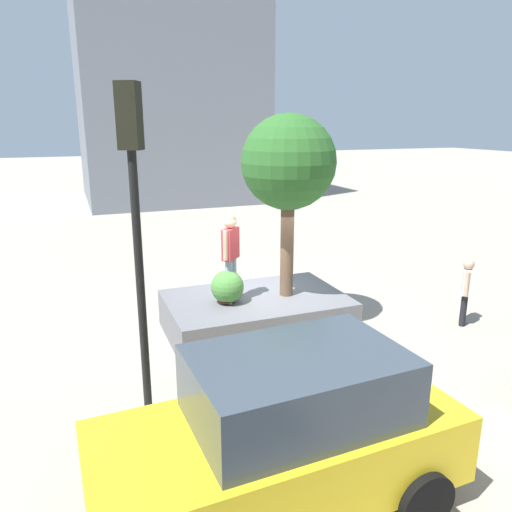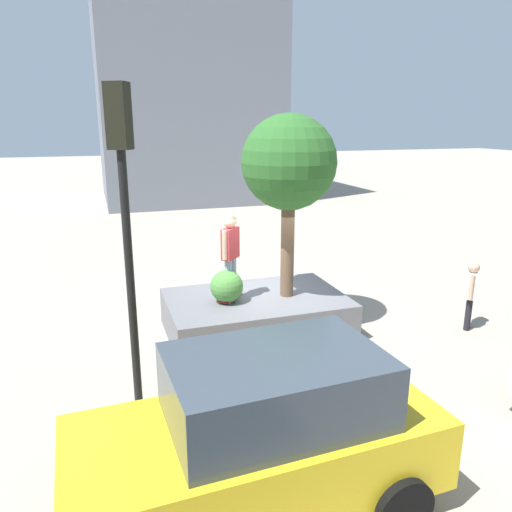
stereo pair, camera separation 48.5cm
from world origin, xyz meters
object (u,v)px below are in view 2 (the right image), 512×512
object	(u,v)px
planter_ledge	(256,314)
skateboarder	(230,250)
skateboard	(231,297)
taxi_cab	(263,435)
pedestrian_crossing	(471,291)
traffic_light_corner	(125,204)
plaza_tree	(289,164)

from	to	relation	value
planter_ledge	skateboarder	distance (m)	1.55
skateboard	taxi_cab	size ratio (longest dim) A/B	0.18
pedestrian_crossing	taxi_cab	bearing A→B (deg)	30.43
taxi_cab	traffic_light_corner	distance (m)	3.49
pedestrian_crossing	skateboarder	bearing A→B (deg)	-14.97
taxi_cab	traffic_light_corner	world-z (taller)	traffic_light_corner
skateboarder	traffic_light_corner	size ratio (longest dim) A/B	0.35
traffic_light_corner	pedestrian_crossing	distance (m)	7.61
traffic_light_corner	skateboard	bearing A→B (deg)	-130.73
traffic_light_corner	skateboarder	bearing A→B (deg)	-130.73
taxi_cab	pedestrian_crossing	distance (m)	6.88
skateboard	traffic_light_corner	world-z (taller)	traffic_light_corner
plaza_tree	traffic_light_corner	bearing A→B (deg)	35.28
skateboard	skateboarder	xyz separation A→B (m)	(-0.00, -0.00, 1.01)
traffic_light_corner	pedestrian_crossing	world-z (taller)	traffic_light_corner
skateboarder	planter_ledge	bearing A→B (deg)	176.93
plaza_tree	pedestrian_crossing	size ratio (longest dim) A/B	2.48
plaza_tree	taxi_cab	distance (m)	5.76
planter_ledge	pedestrian_crossing	distance (m)	4.64
taxi_cab	pedestrian_crossing	size ratio (longest dim) A/B	2.80
taxi_cab	pedestrian_crossing	bearing A→B (deg)	-149.57
plaza_tree	traffic_light_corner	distance (m)	4.10
planter_ledge	skateboarder	size ratio (longest dim) A/B	2.17
skateboarder	traffic_light_corner	world-z (taller)	traffic_light_corner
skateboarder	taxi_cab	distance (m)	4.98
plaza_tree	skateboarder	bearing A→B (deg)	-5.92
planter_ledge	taxi_cab	world-z (taller)	taxi_cab
skateboarder	pedestrian_crossing	size ratio (longest dim) A/B	1.13
skateboard	taxi_cab	bearing A→B (deg)	78.77
plaza_tree	taxi_cab	xyz separation A→B (m)	(2.16, 4.69, -2.57)
plaza_tree	pedestrian_crossing	distance (m)	4.78
planter_ledge	plaza_tree	world-z (taller)	plaza_tree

